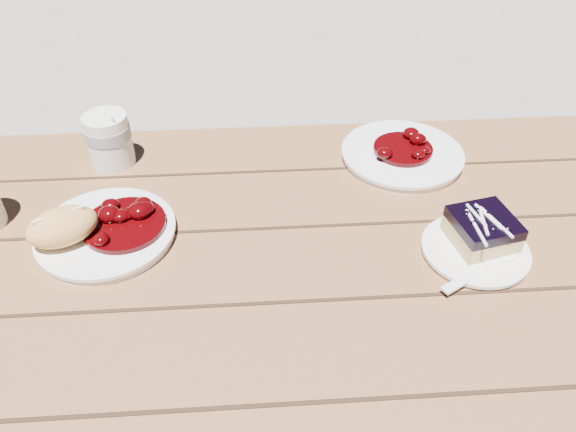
{
  "coord_description": "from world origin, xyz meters",
  "views": [
    {
      "loc": [
        0.04,
        -0.61,
        1.35
      ],
      "look_at": [
        0.08,
        0.04,
        0.81
      ],
      "focal_mm": 35.0,
      "sensor_mm": 36.0,
      "label": 1
    }
  ],
  "objects": [
    {
      "name": "picnic_table",
      "position": [
        0.0,
        -0.0,
        0.59
      ],
      "size": [
        2.0,
        1.55,
        0.75
      ],
      "color": "brown",
      "rests_on": "ground"
    },
    {
      "name": "blueberry_cake",
      "position": [
        0.38,
        0.02,
        0.78
      ],
      "size": [
        0.11,
        0.11,
        0.05
      ],
      "rotation": [
        0.0,
        0.0,
        0.21
      ],
      "color": "#D2B972",
      "rests_on": "dessert_plate"
    },
    {
      "name": "main_plate",
      "position": [
        -0.21,
        0.08,
        0.76
      ],
      "size": [
        0.21,
        0.21,
        0.02
      ],
      "primitive_type": "cylinder",
      "color": "white",
      "rests_on": "picnic_table"
    },
    {
      "name": "second_plate",
      "position": [
        0.31,
        0.27,
        0.76
      ],
      "size": [
        0.22,
        0.22,
        0.02
      ],
      "primitive_type": "cylinder",
      "color": "white",
      "rests_on": "picnic_table"
    },
    {
      "name": "bread_roll",
      "position": [
        -0.26,
        0.06,
        0.79
      ],
      "size": [
        0.13,
        0.11,
        0.06
      ],
      "primitive_type": "ellipsoid",
      "rotation": [
        0.0,
        0.0,
        0.47
      ],
      "color": "#E1A656",
      "rests_on": "main_plate"
    },
    {
      "name": "coffee_cup",
      "position": [
        -0.23,
        0.29,
        0.8
      ],
      "size": [
        0.08,
        0.08,
        0.1
      ],
      "primitive_type": "cylinder",
      "color": "white",
      "rests_on": "picnic_table"
    },
    {
      "name": "goulash_stew",
      "position": [
        -0.18,
        0.08,
        0.79
      ],
      "size": [
        0.13,
        0.13,
        0.04
      ],
      "primitive_type": null,
      "color": "#3D0204",
      "rests_on": "main_plate"
    },
    {
      "name": "dessert_plate",
      "position": [
        0.37,
        0.0,
        0.76
      ],
      "size": [
        0.16,
        0.16,
        0.01
      ],
      "primitive_type": "cylinder",
      "color": "white",
      "rests_on": "picnic_table"
    },
    {
      "name": "second_stew",
      "position": [
        0.31,
        0.27,
        0.79
      ],
      "size": [
        0.11,
        0.11,
        0.04
      ],
      "primitive_type": null,
      "color": "#3D0204",
      "rests_on": "second_plate"
    },
    {
      "name": "fork_dessert",
      "position": [
        0.35,
        -0.05,
        0.76
      ],
      "size": [
        0.15,
        0.1,
        0.0
      ],
      "primitive_type": null,
      "rotation": [
        0.0,
        0.0,
        -1.05
      ],
      "color": "white",
      "rests_on": "dessert_plate"
    }
  ]
}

